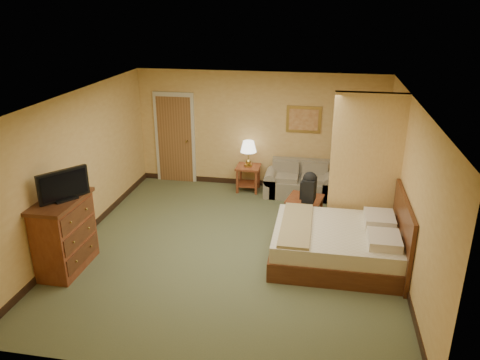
% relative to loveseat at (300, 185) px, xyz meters
% --- Properties ---
extents(floor, '(6.00, 6.00, 0.00)m').
position_rel_loveseat_xyz_m(floor, '(-0.97, -2.57, -0.25)').
color(floor, '#545C3B').
rests_on(floor, ground).
extents(ceiling, '(6.00, 6.00, 0.00)m').
position_rel_loveseat_xyz_m(ceiling, '(-0.97, -2.57, 2.35)').
color(ceiling, white).
rests_on(ceiling, back_wall).
extents(back_wall, '(5.50, 0.02, 2.60)m').
position_rel_loveseat_xyz_m(back_wall, '(-0.97, 0.43, 1.05)').
color(back_wall, '#E1AF60').
rests_on(back_wall, floor).
extents(left_wall, '(0.02, 6.00, 2.60)m').
position_rel_loveseat_xyz_m(left_wall, '(-3.72, -2.57, 1.05)').
color(left_wall, '#E1AF60').
rests_on(left_wall, floor).
extents(right_wall, '(0.02, 6.00, 2.60)m').
position_rel_loveseat_xyz_m(right_wall, '(1.78, -2.57, 1.05)').
color(right_wall, '#E1AF60').
rests_on(right_wall, floor).
extents(partition, '(1.20, 0.15, 2.60)m').
position_rel_loveseat_xyz_m(partition, '(1.18, -1.64, 1.05)').
color(partition, '#E1AF60').
rests_on(partition, floor).
extents(door, '(0.94, 0.16, 2.10)m').
position_rel_loveseat_xyz_m(door, '(-2.92, 0.40, 0.78)').
color(door, beige).
rests_on(door, floor).
extents(baseboard, '(5.50, 0.02, 0.12)m').
position_rel_loveseat_xyz_m(baseboard, '(-0.97, 0.42, -0.19)').
color(baseboard, black).
rests_on(baseboard, floor).
extents(loveseat, '(1.52, 0.70, 0.77)m').
position_rel_loveseat_xyz_m(loveseat, '(0.00, 0.00, 0.00)').
color(loveseat, gray).
rests_on(loveseat, floor).
extents(side_table, '(0.52, 0.52, 0.57)m').
position_rel_loveseat_xyz_m(side_table, '(-1.15, 0.08, 0.13)').
color(side_table, maroon).
rests_on(side_table, floor).
extents(table_lamp, '(0.35, 0.35, 0.58)m').
position_rel_loveseat_xyz_m(table_lamp, '(-1.15, 0.08, 0.76)').
color(table_lamp, '#B19341').
rests_on(table_lamp, side_table).
extents(coffee_table, '(0.76, 0.76, 0.42)m').
position_rel_loveseat_xyz_m(coffee_table, '(0.16, -1.12, 0.05)').
color(coffee_table, maroon).
rests_on(coffee_table, floor).
extents(wall_picture, '(0.75, 0.04, 0.58)m').
position_rel_loveseat_xyz_m(wall_picture, '(0.00, 0.41, 1.35)').
color(wall_picture, '#B78E3F').
rests_on(wall_picture, back_wall).
extents(dresser, '(0.59, 1.12, 1.20)m').
position_rel_loveseat_xyz_m(dresser, '(-3.44, -3.65, 0.35)').
color(dresser, maroon).
rests_on(dresser, floor).
extents(tv, '(0.50, 0.67, 0.48)m').
position_rel_loveseat_xyz_m(tv, '(-3.34, -3.65, 1.17)').
color(tv, black).
rests_on(tv, dresser).
extents(bed, '(2.13, 1.81, 1.17)m').
position_rel_loveseat_xyz_m(bed, '(0.85, -2.67, 0.07)').
color(bed, '#4A2211').
rests_on(bed, floor).
extents(backpack, '(0.26, 0.35, 0.56)m').
position_rel_loveseat_xyz_m(backpack, '(0.25, -1.60, 0.62)').
color(backpack, black).
rests_on(backpack, bed).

